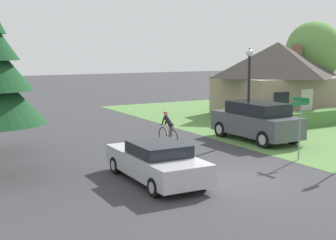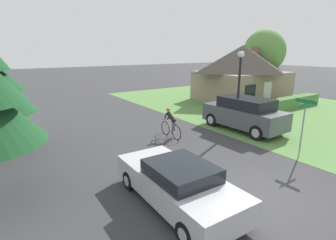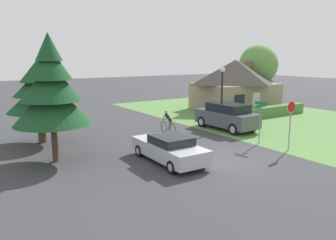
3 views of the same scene
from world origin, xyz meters
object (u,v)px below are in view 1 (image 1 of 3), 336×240
at_px(cyclist, 168,129).
at_px(street_lamp, 249,80).
at_px(street_name_sign, 300,116).
at_px(sedan_left_lane, 156,162).
at_px(parked_suv_right, 256,121).
at_px(deciduous_tree_right, 314,51).
at_px(cottage_house, 277,78).

bearing_deg(cyclist, street_lamp, -104.43).
bearing_deg(street_name_sign, sedan_left_lane, 179.32).
distance_m(parked_suv_right, deciduous_tree_right, 14.24).
bearing_deg(street_lamp, cottage_house, 39.72).
bearing_deg(sedan_left_lane, cyclist, -32.00).
bearing_deg(cottage_house, parked_suv_right, -133.98).
height_order(cottage_house, street_name_sign, cottage_house).
relative_size(street_lamp, deciduous_tree_right, 0.69).
bearing_deg(cottage_house, sedan_left_lane, -140.88).
relative_size(cyclist, street_lamp, 0.40).
xyz_separation_m(cyclist, street_name_sign, (3.05, -5.31, 1.04)).
bearing_deg(street_lamp, deciduous_tree_right, 31.40).
xyz_separation_m(cottage_house, cyclist, (-11.27, -5.11, -1.82)).
relative_size(cottage_house, street_lamp, 1.77).
height_order(cottage_house, deciduous_tree_right, deciduous_tree_right).
relative_size(cottage_house, deciduous_tree_right, 1.23).
height_order(sedan_left_lane, deciduous_tree_right, deciduous_tree_right).
bearing_deg(street_lamp, parked_suv_right, -43.97).
bearing_deg(parked_suv_right, cottage_house, -49.32).
distance_m(cyclist, street_name_sign, 6.21).
bearing_deg(parked_suv_right, deciduous_tree_right, -58.42).
bearing_deg(deciduous_tree_right, parked_suv_right, -147.00).
relative_size(sedan_left_lane, street_lamp, 1.02).
distance_m(cyclist, deciduous_tree_right, 17.39).
xyz_separation_m(cyclist, street_lamp, (3.92, -0.99, 2.23)).
height_order(parked_suv_right, deciduous_tree_right, deciduous_tree_right).
bearing_deg(deciduous_tree_right, sedan_left_lane, -149.09).
relative_size(cottage_house, sedan_left_lane, 1.74).
xyz_separation_m(cyclist, deciduous_tree_right, (15.82, 6.27, 3.60)).
bearing_deg(street_lamp, cyclist, 165.82).
distance_m(street_lamp, street_name_sign, 4.56).
relative_size(parked_suv_right, street_name_sign, 1.88).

